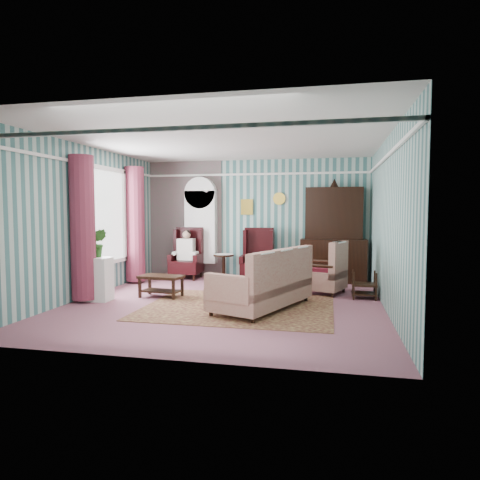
% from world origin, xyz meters
% --- Properties ---
extents(floor, '(6.00, 6.00, 0.00)m').
position_xyz_m(floor, '(0.00, 0.00, 0.00)').
color(floor, '#8F5360').
rests_on(floor, ground).
extents(room_shell, '(5.53, 6.02, 2.91)m').
position_xyz_m(room_shell, '(-0.62, 0.18, 2.01)').
color(room_shell, '#3A6B69').
rests_on(room_shell, ground).
extents(bookcase, '(0.80, 0.28, 2.24)m').
position_xyz_m(bookcase, '(-1.35, 2.84, 1.12)').
color(bookcase, silver).
rests_on(bookcase, floor).
extents(dresser_hutch, '(1.50, 0.56, 2.36)m').
position_xyz_m(dresser_hutch, '(1.90, 2.72, 1.18)').
color(dresser_hutch, black).
rests_on(dresser_hutch, floor).
extents(wingback_left, '(0.76, 0.80, 1.25)m').
position_xyz_m(wingback_left, '(-1.60, 2.45, 0.62)').
color(wingback_left, black).
rests_on(wingback_left, floor).
extents(wingback_right, '(0.76, 0.80, 1.25)m').
position_xyz_m(wingback_right, '(0.15, 2.45, 0.62)').
color(wingback_right, black).
rests_on(wingback_right, floor).
extents(seated_woman, '(0.44, 0.40, 1.18)m').
position_xyz_m(seated_woman, '(-1.60, 2.45, 0.59)').
color(seated_woman, white).
rests_on(seated_woman, floor).
extents(round_side_table, '(0.50, 0.50, 0.60)m').
position_xyz_m(round_side_table, '(-0.70, 2.60, 0.30)').
color(round_side_table, black).
rests_on(round_side_table, floor).
extents(nest_table, '(0.45, 0.38, 0.54)m').
position_xyz_m(nest_table, '(2.47, 0.90, 0.27)').
color(nest_table, black).
rests_on(nest_table, floor).
extents(plant_stand, '(0.55, 0.35, 0.80)m').
position_xyz_m(plant_stand, '(-2.40, -0.30, 0.40)').
color(plant_stand, white).
rests_on(plant_stand, floor).
extents(rug, '(3.20, 2.60, 0.01)m').
position_xyz_m(rug, '(0.30, -0.30, 0.01)').
color(rug, '#461817').
rests_on(rug, floor).
extents(sofa, '(1.66, 2.29, 1.08)m').
position_xyz_m(sofa, '(0.71, -0.30, 0.54)').
color(sofa, beige).
rests_on(sofa, floor).
extents(floral_armchair, '(1.02, 1.08, 1.09)m').
position_xyz_m(floral_armchair, '(1.69, 1.28, 0.55)').
color(floral_armchair, beige).
rests_on(floral_armchair, floor).
extents(coffee_table, '(0.86, 0.55, 0.42)m').
position_xyz_m(coffee_table, '(-1.34, 0.24, 0.21)').
color(coffee_table, black).
rests_on(coffee_table, floor).
extents(potted_plant_a, '(0.45, 0.42, 0.41)m').
position_xyz_m(potted_plant_a, '(-2.51, -0.44, 1.00)').
color(potted_plant_a, '#224F18').
rests_on(potted_plant_a, plant_stand).
extents(potted_plant_b, '(0.36, 0.33, 0.53)m').
position_xyz_m(potted_plant_b, '(-2.38, -0.22, 1.06)').
color(potted_plant_b, '#204916').
rests_on(potted_plant_b, plant_stand).
extents(potted_plant_c, '(0.30, 0.30, 0.41)m').
position_xyz_m(potted_plant_c, '(-2.43, -0.24, 1.00)').
color(potted_plant_c, '#224D18').
rests_on(potted_plant_c, plant_stand).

